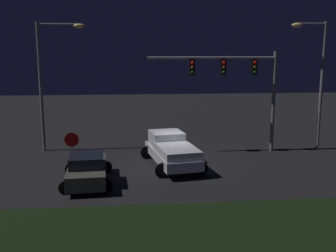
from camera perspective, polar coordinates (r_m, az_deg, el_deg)
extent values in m
plane|color=black|center=(22.72, 1.37, -5.64)|extent=(80.00, 80.00, 0.00)
cube|color=black|center=(14.54, 5.61, -15.13)|extent=(20.14, 5.19, 0.10)
cube|color=silver|center=(22.12, 0.56, -4.27)|extent=(2.87, 5.66, 0.55)
cube|color=silver|center=(23.07, -0.22, -1.86)|extent=(2.13, 2.18, 0.85)
cube|color=black|center=(23.04, -0.22, -1.55)|extent=(1.99, 1.79, 0.51)
cube|color=silver|center=(20.99, 1.36, -3.68)|extent=(2.39, 3.30, 0.45)
cylinder|color=black|center=(23.78, -3.09, -3.91)|extent=(0.80, 0.22, 0.80)
cylinder|color=black|center=(24.27, 1.68, -3.60)|extent=(0.80, 0.22, 0.80)
cylinder|color=black|center=(20.13, -0.79, -6.59)|extent=(0.80, 0.22, 0.80)
cylinder|color=black|center=(20.71, 4.77, -6.14)|extent=(0.80, 0.22, 0.80)
cube|color=#514C47|center=(19.77, -11.79, -6.51)|extent=(2.08, 4.51, 0.70)
cube|color=black|center=(19.36, -11.90, -4.96)|extent=(1.72, 2.10, 0.55)
cylinder|color=black|center=(21.35, -14.07, -6.14)|extent=(0.64, 0.22, 0.64)
cylinder|color=black|center=(21.26, -9.10, -6.02)|extent=(0.64, 0.22, 0.64)
cylinder|color=black|center=(18.52, -14.84, -8.77)|extent=(0.64, 0.22, 0.64)
cylinder|color=black|center=(18.41, -9.07, -8.66)|extent=(0.64, 0.22, 0.64)
cylinder|color=slate|center=(26.22, 15.25, 3.43)|extent=(0.24, 0.24, 6.50)
cylinder|color=slate|center=(24.88, 6.57, 9.95)|extent=(8.20, 0.18, 0.18)
cube|color=black|center=(25.59, 12.53, 8.44)|extent=(0.32, 0.44, 0.95)
sphere|color=red|center=(25.36, 12.72, 9.09)|extent=(0.22, 0.22, 0.22)
sphere|color=#59380A|center=(25.37, 12.69, 8.41)|extent=(0.22, 0.22, 0.22)
sphere|color=#0C4719|center=(25.38, 12.66, 7.74)|extent=(0.22, 0.22, 0.22)
cube|color=black|center=(25.05, 8.12, 8.54)|extent=(0.32, 0.44, 0.95)
sphere|color=red|center=(24.82, 8.27, 9.21)|extent=(0.22, 0.22, 0.22)
sphere|color=#59380A|center=(24.82, 8.25, 8.52)|extent=(0.22, 0.22, 0.22)
sphere|color=#0C4719|center=(24.84, 8.23, 7.83)|extent=(0.22, 0.22, 0.22)
cube|color=black|center=(24.66, 3.55, 8.59)|extent=(0.32, 0.44, 0.95)
sphere|color=red|center=(24.42, 3.64, 9.28)|extent=(0.22, 0.22, 0.22)
sphere|color=#59380A|center=(24.43, 3.63, 8.58)|extent=(0.22, 0.22, 0.22)
sphere|color=#0C4719|center=(24.44, 3.63, 7.87)|extent=(0.22, 0.22, 0.22)
cylinder|color=slate|center=(26.49, -18.23, 5.34)|extent=(0.20, 0.20, 8.34)
cylinder|color=slate|center=(26.21, -15.90, 14.23)|extent=(2.60, 0.12, 0.12)
ellipsoid|color=#F9CC72|center=(26.01, -12.98, 14.17)|extent=(0.70, 0.44, 0.30)
cylinder|color=slate|center=(27.41, 21.65, 5.33)|extent=(0.20, 0.20, 8.38)
cylinder|color=slate|center=(26.97, 20.38, 13.95)|extent=(1.91, 0.12, 0.12)
ellipsoid|color=#F9CC72|center=(26.57, 18.46, 13.91)|extent=(0.70, 0.44, 0.30)
cylinder|color=slate|center=(21.42, -13.91, -3.91)|extent=(0.07, 0.07, 2.20)
cylinder|color=#B20C0F|center=(21.22, -14.01, -1.97)|extent=(0.76, 0.03, 0.76)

